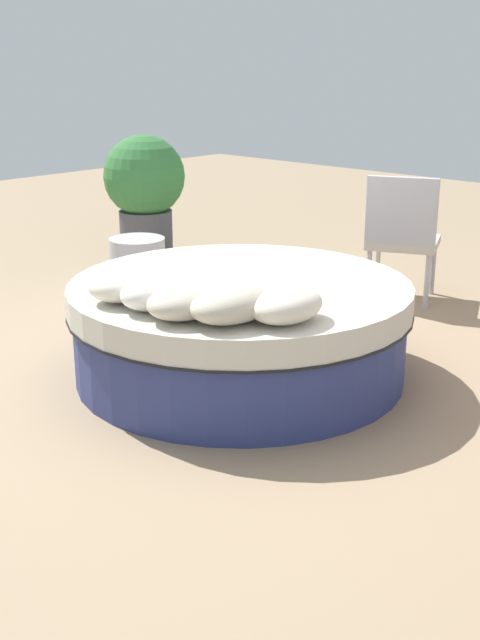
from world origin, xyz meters
TOP-DOWN VIEW (x-y plane):
  - ground_plane at (0.00, 0.00)m, footprint 16.00×16.00m
  - round_bed at (0.00, 0.00)m, footprint 2.00×2.00m
  - throw_pillow_0 at (-0.67, 0.21)m, footprint 0.44×0.34m
  - throw_pillow_1 at (-0.66, -0.02)m, footprint 0.41×0.29m
  - throw_pillow_2 at (-0.64, -0.25)m, footprint 0.49×0.33m
  - throw_pillow_3 at (-0.53, -0.46)m, footprint 0.53×0.33m
  - throw_pillow_4 at (-0.37, -0.65)m, footprint 0.43×0.31m
  - patio_chair at (1.93, 0.12)m, footprint 0.67×0.68m
  - planter at (1.59, 2.70)m, footprint 0.76×0.76m
  - side_table at (0.74, 1.81)m, footprint 0.44×0.44m

SIDE VIEW (x-z plane):
  - ground_plane at x=0.00m, z-range 0.00..0.00m
  - side_table at x=0.74m, z-range 0.00..0.44m
  - round_bed at x=0.00m, z-range 0.01..0.58m
  - patio_chair at x=1.93m, z-range 0.07..1.05m
  - planter at x=1.59m, z-range 0.08..1.22m
  - throw_pillow_4 at x=-0.37m, z-range 0.57..0.74m
  - throw_pillow_0 at x=-0.67m, z-range 0.57..0.75m
  - throw_pillow_2 at x=-0.64m, z-range 0.57..0.75m
  - throw_pillow_1 at x=-0.66m, z-range 0.57..0.75m
  - throw_pillow_3 at x=-0.53m, z-range 0.57..0.76m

